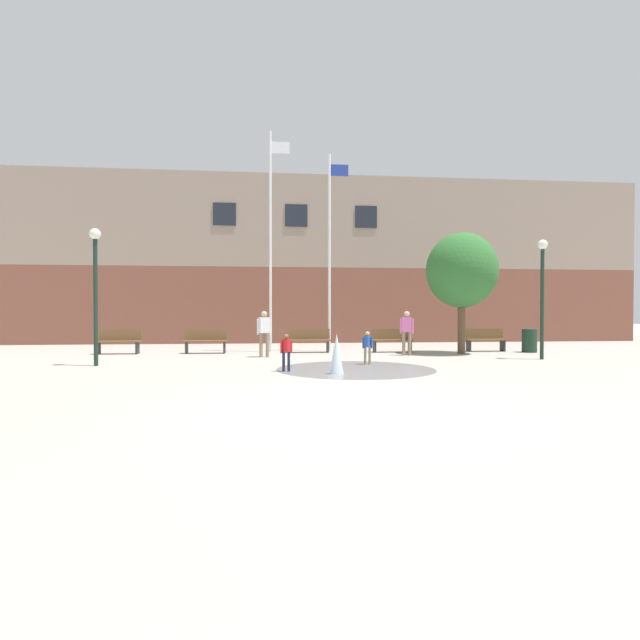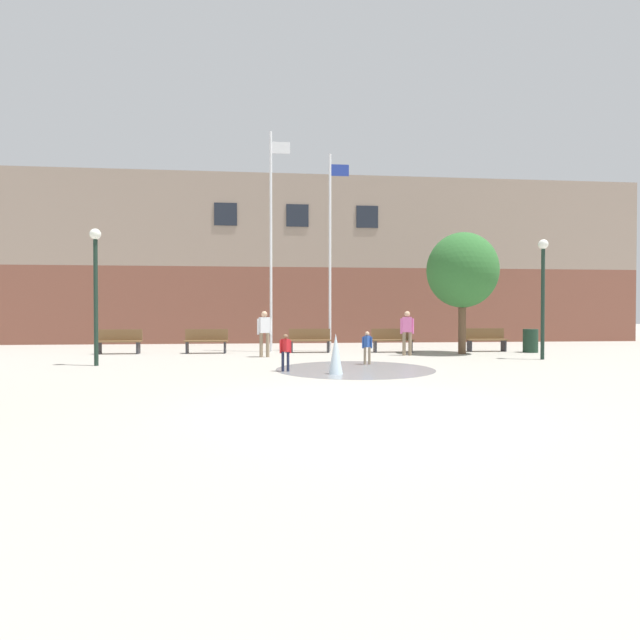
% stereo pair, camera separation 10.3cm
% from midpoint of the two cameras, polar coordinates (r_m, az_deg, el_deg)
% --- Properties ---
extents(ground_plane, '(100.00, 100.00, 0.00)m').
position_cam_midpoint_polar(ground_plane, '(8.27, 3.53, -10.04)').
color(ground_plane, '#9E998E').
extents(library_building, '(36.00, 6.05, 8.40)m').
position_cam_midpoint_polar(library_building, '(27.86, -3.18, 6.38)').
color(library_building, brown).
rests_on(library_building, ground).
extents(splash_fountain, '(4.34, 4.34, 1.03)m').
position_cam_midpoint_polar(splash_fountain, '(13.19, 2.88, -4.83)').
color(splash_fountain, gray).
rests_on(splash_fountain, ground).
extents(park_bench_far_left, '(1.60, 0.44, 0.91)m').
position_cam_midpoint_polar(park_bench_far_left, '(19.99, -22.18, -2.24)').
color(park_bench_far_left, '#28282D').
rests_on(park_bench_far_left, ground).
extents(park_bench_left_of_flagpoles, '(1.60, 0.44, 0.91)m').
position_cam_midpoint_polar(park_bench_left_of_flagpoles, '(19.31, -13.07, -2.31)').
color(park_bench_left_of_flagpoles, '#28282D').
rests_on(park_bench_left_of_flagpoles, ground).
extents(park_bench_under_left_flagpole, '(1.60, 0.44, 0.91)m').
position_cam_midpoint_polar(park_bench_under_left_flagpole, '(19.20, -1.38, -2.30)').
color(park_bench_under_left_flagpole, '#28282D').
rests_on(park_bench_under_left_flagpole, ground).
extents(park_bench_center, '(1.60, 0.44, 0.91)m').
position_cam_midpoint_polar(park_bench_center, '(19.58, 8.07, -2.25)').
color(park_bench_center, '#28282D').
rests_on(park_bench_center, ground).
extents(park_bench_far_right, '(1.60, 0.44, 0.91)m').
position_cam_midpoint_polar(park_bench_far_right, '(20.79, 18.20, -2.10)').
color(park_bench_far_right, '#28282D').
rests_on(park_bench_far_right, ground).
extents(adult_in_red, '(0.50, 0.31, 1.59)m').
position_cam_midpoint_polar(adult_in_red, '(17.32, -6.57, -1.16)').
color(adult_in_red, '#89755B').
rests_on(adult_in_red, ground).
extents(adult_watching, '(0.50, 0.28, 1.59)m').
position_cam_midpoint_polar(adult_watching, '(18.12, 9.72, -1.07)').
color(adult_watching, '#89755B').
rests_on(adult_watching, ground).
extents(child_with_pink_shirt, '(0.31, 0.24, 0.99)m').
position_cam_midpoint_polar(child_with_pink_shirt, '(14.89, 5.25, -2.88)').
color(child_with_pink_shirt, '#89755B').
rests_on(child_with_pink_shirt, ground).
extents(child_in_fountain, '(0.31, 0.24, 0.99)m').
position_cam_midpoint_polar(child_in_fountain, '(13.15, -4.11, -3.39)').
color(child_in_fountain, '#1E233D').
rests_on(child_in_fountain, ground).
extents(flagpole_left, '(0.80, 0.10, 8.59)m').
position_cam_midpoint_polar(flagpole_left, '(19.81, -5.76, 9.59)').
color(flagpole_left, silver).
rests_on(flagpole_left, ground).
extents(flagpole_right, '(0.80, 0.10, 7.78)m').
position_cam_midpoint_polar(flagpole_right, '(19.89, 1.02, 8.36)').
color(flagpole_right, silver).
rests_on(flagpole_right, ground).
extents(lamp_post_left_lane, '(0.32, 0.32, 3.98)m').
position_cam_midpoint_polar(lamp_post_left_lane, '(15.88, -24.45, 4.55)').
color(lamp_post_left_lane, '#192D23').
rests_on(lamp_post_left_lane, ground).
extents(lamp_post_right_lane, '(0.32, 0.32, 3.94)m').
position_cam_midpoint_polar(lamp_post_right_lane, '(17.96, 23.92, 4.06)').
color(lamp_post_right_lane, '#192D23').
rests_on(lamp_post_right_lane, ground).
extents(trash_can, '(0.56, 0.56, 0.90)m').
position_cam_midpoint_polar(trash_can, '(20.87, 22.69, -2.19)').
color(trash_can, '#193323').
rests_on(trash_can, ground).
extents(street_tree_near_building, '(2.62, 2.62, 4.51)m').
position_cam_midpoint_polar(street_tree_near_building, '(19.32, 15.75, 5.46)').
color(street_tree_near_building, brown).
rests_on(street_tree_near_building, ground).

